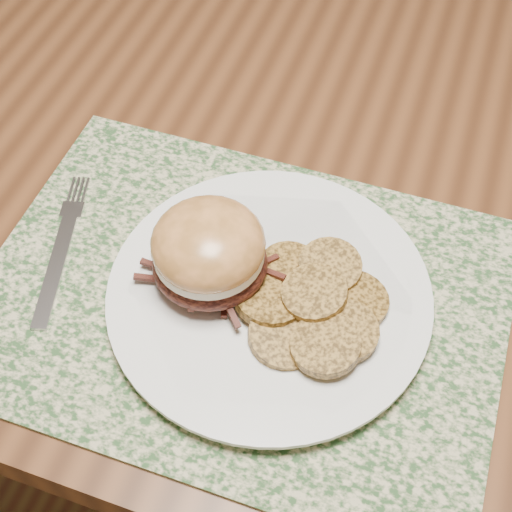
{
  "coord_description": "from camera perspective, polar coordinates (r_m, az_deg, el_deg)",
  "views": [
    {
      "loc": [
        -0.11,
        -0.57,
        1.27
      ],
      "look_at": [
        -0.22,
        -0.23,
        0.79
      ],
      "focal_mm": 50.0,
      "sensor_mm": 36.0,
      "label": 1
    }
  ],
  "objects": [
    {
      "name": "pork_sandwich",
      "position": [
        0.58,
        -3.79,
        0.31
      ],
      "size": [
        0.12,
        0.12,
        0.07
      ],
      "rotation": [
        0.0,
        0.0,
        0.34
      ],
      "color": "black",
      "rests_on": "dinner_plate"
    },
    {
      "name": "fork",
      "position": [
        0.67,
        -15.27,
        0.71
      ],
      "size": [
        0.06,
        0.17,
        0.0
      ],
      "rotation": [
        0.0,
        0.0,
        0.27
      ],
      "color": "#BBBBC2",
      "rests_on": "placemat"
    },
    {
      "name": "placemat",
      "position": [
        0.62,
        -1.25,
        -3.46
      ],
      "size": [
        0.45,
        0.33,
        0.0
      ],
      "primitive_type": "cube",
      "color": "#2D5029",
      "rests_on": "dining_table"
    },
    {
      "name": "roasted_potatoes",
      "position": [
        0.59,
        4.63,
        -3.94
      ],
      "size": [
        0.15,
        0.15,
        0.03
      ],
      "color": "olive",
      "rests_on": "dinner_plate"
    },
    {
      "name": "ground",
      "position": [
        1.4,
        12.31,
        -14.5
      ],
      "size": [
        3.5,
        3.5,
        0.0
      ],
      "primitive_type": "plane",
      "color": "#522D1C",
      "rests_on": "ground"
    },
    {
      "name": "dinner_plate",
      "position": [
        0.61,
        1.06,
        -3.17
      ],
      "size": [
        0.26,
        0.26,
        0.02
      ],
      "primitive_type": "cylinder",
      "color": "white",
      "rests_on": "placemat"
    }
  ]
}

